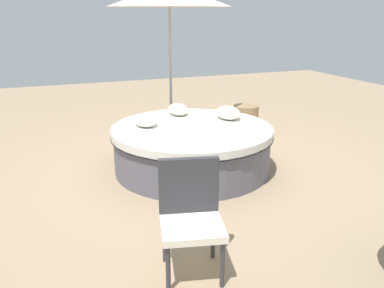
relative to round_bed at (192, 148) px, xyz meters
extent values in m
plane|color=#9E8466|center=(0.00, 0.00, -0.32)|extent=(16.00, 16.00, 0.00)
cylinder|color=#595966|center=(0.00, 0.00, -0.06)|extent=(2.18, 2.18, 0.52)
cylinder|color=black|center=(0.00, 0.00, 0.20)|extent=(2.25, 2.25, 0.01)
cylinder|color=silver|center=(0.00, 0.00, 0.25)|extent=(2.24, 2.24, 0.11)
ellipsoid|color=silver|center=(-0.21, 0.66, 0.40)|extent=(0.45, 0.33, 0.19)
ellipsoid|color=silver|center=(-0.72, 0.05, 0.39)|extent=(0.42, 0.28, 0.17)
ellipsoid|color=white|center=(-0.28, -0.59, 0.39)|extent=(0.45, 0.31, 0.17)
cylinder|color=#333338|center=(2.52, -0.72, -0.11)|extent=(0.04, 0.04, 0.42)
cylinder|color=#333338|center=(2.41, -1.15, -0.11)|extent=(0.04, 0.04, 0.42)
cylinder|color=#333338|center=(2.11, -0.62, -0.11)|extent=(0.04, 0.04, 0.42)
cylinder|color=#333338|center=(2.00, -1.05, -0.11)|extent=(0.04, 0.04, 0.42)
cube|color=silver|center=(2.26, -0.88, 0.13)|extent=(0.61, 0.62, 0.06)
cube|color=#333338|center=(2.05, -0.83, 0.41)|extent=(0.18, 0.52, 0.50)
cylinder|color=#262628|center=(-1.96, 0.35, -0.28)|extent=(0.44, 0.44, 0.08)
cylinder|color=#99999E|center=(-1.96, 0.35, 0.97)|extent=(0.05, 0.05, 2.59)
cylinder|color=#997A56|center=(-1.53, 1.70, -0.09)|extent=(0.47, 0.47, 0.47)
camera|label=1|loc=(5.02, -1.96, 1.83)|focal=37.70mm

